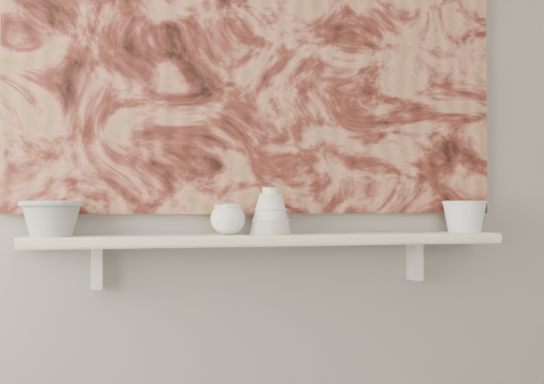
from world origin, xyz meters
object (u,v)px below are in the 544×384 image
object	(u,v)px
bowl_grey	(51,218)
bell_vessel	(270,211)
shelf	(270,240)
cup_cream	(228,219)
bowl_white	(464,216)
painting	(263,32)

from	to	relation	value
bowl_grey	bell_vessel	xyz separation A→B (m)	(0.61, 0.00, 0.02)
shelf	cup_cream	size ratio (longest dim) A/B	14.16
bell_vessel	bowl_white	world-z (taller)	bell_vessel
painting	bowl_white	xyz separation A→B (m)	(0.63, -0.08, -0.56)
cup_cream	bell_vessel	bearing A→B (deg)	0.00
bell_vessel	bowl_white	size ratio (longest dim) A/B	0.99
bell_vessel	painting	bearing A→B (deg)	90.30
shelf	cup_cream	distance (m)	0.14
shelf	painting	bearing A→B (deg)	90.00
painting	bowl_grey	distance (m)	0.83
painting	bowl_white	size ratio (longest dim) A/B	10.81
shelf	cup_cream	xyz separation A→B (m)	(-0.13, 0.00, 0.06)
cup_cream	painting	bearing A→B (deg)	32.53
bowl_grey	bowl_white	xyz separation A→B (m)	(1.24, 0.00, -0.00)
painting	bowl_grey	bearing A→B (deg)	-172.50
bowl_white	cup_cream	bearing A→B (deg)	180.00
painting	bell_vessel	size ratio (longest dim) A/B	10.93
bell_vessel	bowl_white	bearing A→B (deg)	0.00
shelf	bowl_grey	world-z (taller)	bowl_grey
cup_cream	bowl_grey	bearing A→B (deg)	180.00
shelf	painting	world-z (taller)	painting
cup_cream	bell_vessel	xyz separation A→B (m)	(0.13, 0.00, 0.02)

